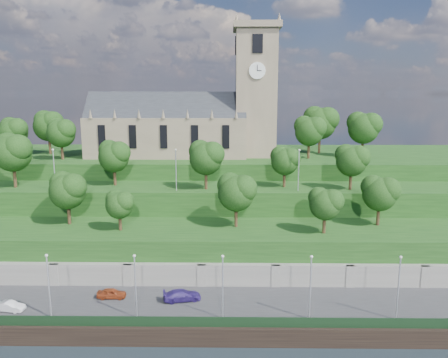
{
  "coord_description": "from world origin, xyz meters",
  "views": [
    {
      "loc": [
        8.77,
        -44.07,
        27.55
      ],
      "look_at": [
        7.79,
        30.0,
        13.14
      ],
      "focal_mm": 35.0,
      "sensor_mm": 36.0,
      "label": 1
    }
  ],
  "objects_px": {
    "car_right": "(182,295)",
    "church": "(191,119)",
    "car_left": "(112,293)",
    "car_middle": "(10,306)"
  },
  "relations": [
    {
      "from": "car_left",
      "to": "car_middle",
      "type": "relative_size",
      "value": 1.02
    },
    {
      "from": "car_left",
      "to": "church",
      "type": "bearing_deg",
      "value": -11.36
    },
    {
      "from": "church",
      "to": "car_left",
      "type": "xyz_separation_m",
      "value": [
        -7.03,
        -38.5,
        -19.9
      ]
    },
    {
      "from": "church",
      "to": "car_middle",
      "type": "xyz_separation_m",
      "value": [
        -18.36,
        -42.05,
        -19.93
      ]
    },
    {
      "from": "car_left",
      "to": "car_right",
      "type": "distance_m",
      "value": 9.07
    },
    {
      "from": "car_middle",
      "to": "car_right",
      "type": "xyz_separation_m",
      "value": [
        20.38,
        3.02,
        0.1
      ]
    },
    {
      "from": "car_right",
      "to": "church",
      "type": "bearing_deg",
      "value": -9.44
    },
    {
      "from": "car_left",
      "to": "car_right",
      "type": "bearing_deg",
      "value": -94.38
    },
    {
      "from": "church",
      "to": "car_left",
      "type": "distance_m",
      "value": 43.9
    },
    {
      "from": "church",
      "to": "car_right",
      "type": "bearing_deg",
      "value": -87.03
    }
  ]
}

